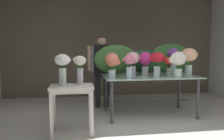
{
  "coord_description": "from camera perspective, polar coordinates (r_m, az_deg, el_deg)",
  "views": [
    {
      "loc": [
        -0.95,
        -2.56,
        1.36
      ],
      "look_at": [
        -0.35,
        1.38,
        0.95
      ],
      "focal_mm": 36.96,
      "sensor_mm": 36.0,
      "label": 1
    }
  ],
  "objects": [
    {
      "name": "ground_plane",
      "position": [
        4.75,
        3.32,
        -10.82
      ],
      "size": [
        8.32,
        8.32,
        0.0
      ],
      "primitive_type": "plane",
      "color": "beige"
    },
    {
      "name": "wall_back",
      "position": [
        6.41,
        -0.13,
        5.99
      ],
      "size": [
        5.96,
        0.12,
        2.76
      ],
      "primitive_type": "cube",
      "color": "#706656",
      "rests_on": "ground"
    },
    {
      "name": "display_table_glass",
      "position": [
        4.61,
        9.24,
        -2.72
      ],
      "size": [
        1.83,
        1.02,
        0.8
      ],
      "color": "#AAD6C5",
      "rests_on": "ground"
    },
    {
      "name": "side_table_white",
      "position": [
        3.63,
        -9.92,
        -5.73
      ],
      "size": [
        0.66,
        0.48,
        0.76
      ],
      "color": "silver",
      "rests_on": "ground"
    },
    {
      "name": "florist",
      "position": [
        5.1,
        -2.52,
        1.48
      ],
      "size": [
        0.63,
        0.24,
        1.58
      ],
      "color": "#232328",
      "rests_on": "ground"
    },
    {
      "name": "foliage_backdrop",
      "position": [
        4.94,
        7.91,
        2.61
      ],
      "size": [
        2.11,
        0.28,
        0.63
      ],
      "color": "#477F3D",
      "rests_on": "display_table_glass"
    },
    {
      "name": "vase_sunset_freesia",
      "position": [
        4.39,
        0.11,
        2.12
      ],
      "size": [
        0.25,
        0.22,
        0.45
      ],
      "color": "silver",
      "rests_on": "display_table_glass"
    },
    {
      "name": "vase_peach_peonies",
      "position": [
        4.57,
        18.5,
        2.92
      ],
      "size": [
        0.33,
        0.3,
        0.54
      ],
      "color": "silver",
      "rests_on": "display_table_glass"
    },
    {
      "name": "vase_rosy_lilies",
      "position": [
        4.08,
        4.24,
        1.58
      ],
      "size": [
        0.23,
        0.19,
        0.43
      ],
      "color": "silver",
      "rests_on": "display_table_glass"
    },
    {
      "name": "vase_blush_dahlias",
      "position": [
        4.46,
        5.14,
        2.37
      ],
      "size": [
        0.28,
        0.28,
        0.47
      ],
      "color": "silver",
      "rests_on": "display_table_glass"
    },
    {
      "name": "vase_scarlet_snapdragons",
      "position": [
        4.55,
        13.99,
        1.57
      ],
      "size": [
        0.22,
        0.22,
        0.37
      ],
      "color": "silver",
      "rests_on": "display_table_glass"
    },
    {
      "name": "vase_magenta_carnations",
      "position": [
        4.59,
        8.23,
        2.23
      ],
      "size": [
        0.26,
        0.26,
        0.47
      ],
      "color": "silver",
      "rests_on": "display_table_glass"
    },
    {
      "name": "vase_crimson_anemones",
      "position": [
        4.31,
        11.04,
        2.31
      ],
      "size": [
        0.3,
        0.28,
        0.46
      ],
      "color": "silver",
      "rests_on": "display_table_glass"
    },
    {
      "name": "vase_coral_ranunculus",
      "position": [
        4.08,
        0.06,
        1.77
      ],
      "size": [
        0.27,
        0.24,
        0.46
      ],
      "color": "silver",
      "rests_on": "display_table_glass"
    },
    {
      "name": "vase_violet_stock",
      "position": [
        4.96,
        14.85,
        2.83
      ],
      "size": [
        0.26,
        0.22,
        0.54
      ],
      "color": "silver",
      "rests_on": "display_table_glass"
    },
    {
      "name": "vase_ivory_tulips",
      "position": [
        4.34,
        16.03,
        2.15
      ],
      "size": [
        0.34,
        0.28,
        0.48
      ],
      "color": "silver",
      "rests_on": "display_table_glass"
    },
    {
      "name": "vase_white_roses_tall",
      "position": [
        3.57,
        -12.11,
        1.01
      ],
      "size": [
        0.24,
        0.23,
        0.49
      ],
      "color": "silver",
      "rests_on": "side_table_white"
    },
    {
      "name": "vase_cream_lisianthus_tall",
      "position": [
        3.62,
        -7.98,
        0.85
      ],
      "size": [
        0.2,
        0.19,
        0.46
      ],
      "color": "silver",
      "rests_on": "side_table_white"
    }
  ]
}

